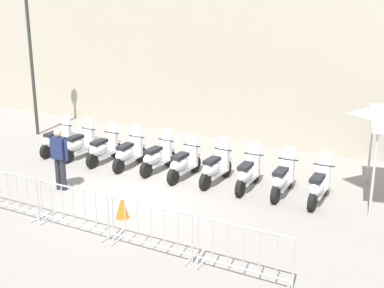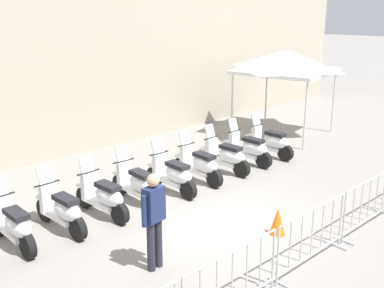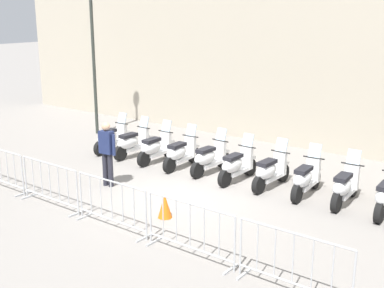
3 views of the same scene
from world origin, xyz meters
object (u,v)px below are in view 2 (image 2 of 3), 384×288
motorcycle_2 (62,210)px  motorcycle_8 (248,149)px  motorcycle_9 (270,142)px  officer_near_row_end (154,216)px  motorcycle_5 (173,175)px  motorcycle_4 (137,184)px  motorcycle_7 (226,156)px  barrier_segment_1 (232,284)px  traffic_cone (278,221)px  motorcycle_3 (103,197)px  canopy_tent (286,61)px  motorcycle_6 (200,165)px  barrier_segment_2 (312,237)px  motorcycle_1 (14,225)px  barrier_segment_3 (369,204)px

motorcycle_2 → motorcycle_8: (5.79, -1.09, 0.00)m
motorcycle_9 → officer_near_row_end: bearing=-170.9°
motorcycle_5 → officer_near_row_end: bearing=-148.6°
motorcycle_2 → motorcycle_4: (1.94, -0.29, 0.00)m
motorcycle_7 → motorcycle_9: 1.96m
barrier_segment_1 → officer_near_row_end: officer_near_row_end is taller
motorcycle_8 → traffic_cone: motorcycle_8 is taller
motorcycle_3 → motorcycle_4: 0.98m
motorcycle_2 → canopy_tent: size_ratio=0.59×
motorcycle_6 → traffic_cone: bearing=-118.2°
barrier_segment_1 → motorcycle_2: bearing=83.6°
motorcycle_3 → officer_near_row_end: size_ratio=0.99×
motorcycle_2 → barrier_segment_1: (-0.46, -4.15, 0.07)m
motorcycle_8 → barrier_segment_2: (-4.22, -3.48, 0.07)m
motorcycle_1 → motorcycle_3: same height
motorcycle_4 → traffic_cone: 3.33m
barrier_segment_3 → barrier_segment_2: bearing=168.5°
motorcycle_5 → motorcycle_8: bearing=-9.3°
barrier_segment_3 → motorcycle_9: bearing=49.5°
motorcycle_3 → barrier_segment_1: size_ratio=0.88×
motorcycle_4 → motorcycle_9: bearing=-11.9°
motorcycle_3 → motorcycle_4: bearing=-6.0°
barrier_segment_2 → traffic_cone: (0.74, 0.97, -0.25)m
motorcycle_4 → barrier_segment_3: 4.98m
motorcycle_3 → canopy_tent: 8.59m
barrier_segment_3 → barrier_segment_1: bearing=168.5°
motorcycle_1 → barrier_segment_3: 6.92m
motorcycle_5 → canopy_tent: size_ratio=0.59×
motorcycle_4 → barrier_segment_3: size_ratio=0.87×
barrier_segment_3 → traffic_cone: barrier_segment_3 is taller
motorcycle_3 → officer_near_row_end: officer_near_row_end is taller
motorcycle_7 → officer_near_row_end: officer_near_row_end is taller
barrier_segment_2 → traffic_cone: 1.24m
motorcycle_5 → motorcycle_8: (2.91, -0.48, 0.00)m
motorcycle_8 → officer_near_row_end: (-5.85, -1.32, 0.53)m
motorcycle_7 → motorcycle_5: bearing=171.0°
motorcycle_4 → barrier_segment_1: motorcycle_4 is taller
motorcycle_2 → motorcycle_6: same height
motorcycle_1 → motorcycle_6: same height
barrier_segment_3 → motorcycle_7: bearing=73.3°
motorcycle_2 → barrier_segment_3: bearing=-54.1°
motorcycle_4 → motorcycle_8: 3.93m
motorcycle_2 → barrier_segment_2: bearing=-71.0°
canopy_tent → traffic_cone: canopy_tent is taller
canopy_tent → barrier_segment_3: bearing=-142.1°
motorcycle_3 → motorcycle_8: 4.91m
motorcycle_1 → traffic_cone: bearing=-49.4°
motorcycle_1 → motorcycle_4: bearing=-9.9°
barrier_segment_2 → canopy_tent: bearing=27.4°
barrier_segment_3 → traffic_cone: 1.91m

